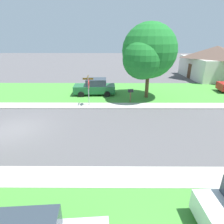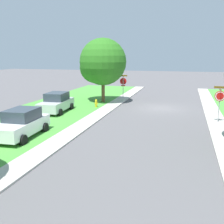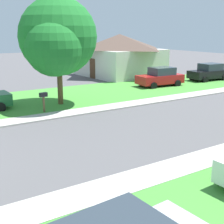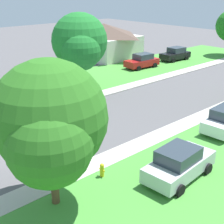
{
  "view_description": "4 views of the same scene",
  "coord_description": "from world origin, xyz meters",
  "px_view_note": "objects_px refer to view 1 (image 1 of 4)",
  "views": [
    {
      "loc": [
        11.62,
        6.7,
        6.0
      ],
      "look_at": [
        0.17,
        6.65,
        1.4
      ],
      "focal_mm": 30.78,
      "sensor_mm": 36.0,
      "label": 1
    },
    {
      "loc": [
        -2.35,
        25.04,
        4.99
      ],
      "look_at": [
        2.17,
        9.14,
        1.4
      ],
      "focal_mm": 42.13,
      "sensor_mm": 36.0,
      "label": 2
    },
    {
      "loc": [
        12.56,
        1.83,
        5.05
      ],
      "look_at": [
        0.8,
        9.24,
        1.4
      ],
      "focal_mm": 50.34,
      "sensor_mm": 36.0,
      "label": 3
    },
    {
      "loc": [
        16.98,
        -7.74,
        9.33
      ],
      "look_at": [
        1.94,
        5.84,
        1.4
      ],
      "focal_mm": 51.83,
      "sensor_mm": 36.0,
      "label": 4
    }
  ],
  "objects_px": {
    "car_green_near_corner": "(95,87)",
    "house_left_setback": "(215,62)",
    "mailbox": "(131,92)",
    "stop_sign_far_corner": "(89,86)",
    "tree_sidewalk_mid": "(148,53)"
  },
  "relations": [
    {
      "from": "stop_sign_far_corner",
      "to": "house_left_setback",
      "type": "xyz_separation_m",
      "value": [
        -12.39,
        17.0,
        0.49
      ]
    },
    {
      "from": "house_left_setback",
      "to": "stop_sign_far_corner",
      "type": "bearing_deg",
      "value": -53.9
    },
    {
      "from": "stop_sign_far_corner",
      "to": "house_left_setback",
      "type": "distance_m",
      "value": 21.04
    },
    {
      "from": "car_green_near_corner",
      "to": "tree_sidewalk_mid",
      "type": "height_order",
      "value": "tree_sidewalk_mid"
    },
    {
      "from": "car_green_near_corner",
      "to": "tree_sidewalk_mid",
      "type": "xyz_separation_m",
      "value": [
        1.26,
        5.14,
        3.58
      ]
    },
    {
      "from": "stop_sign_far_corner",
      "to": "car_green_near_corner",
      "type": "height_order",
      "value": "stop_sign_far_corner"
    },
    {
      "from": "mailbox",
      "to": "car_green_near_corner",
      "type": "bearing_deg",
      "value": -125.19
    },
    {
      "from": "stop_sign_far_corner",
      "to": "house_left_setback",
      "type": "bearing_deg",
      "value": 126.1
    },
    {
      "from": "stop_sign_far_corner",
      "to": "tree_sidewalk_mid",
      "type": "distance_m",
      "value": 6.33
    },
    {
      "from": "tree_sidewalk_mid",
      "to": "house_left_setback",
      "type": "distance_m",
      "value": 15.61
    },
    {
      "from": "car_green_near_corner",
      "to": "mailbox",
      "type": "bearing_deg",
      "value": 54.81
    },
    {
      "from": "car_green_near_corner",
      "to": "house_left_setback",
      "type": "bearing_deg",
      "value": 118.02
    },
    {
      "from": "tree_sidewalk_mid",
      "to": "car_green_near_corner",
      "type": "bearing_deg",
      "value": -103.82
    },
    {
      "from": "tree_sidewalk_mid",
      "to": "house_left_setback",
      "type": "xyz_separation_m",
      "value": [
        -10.19,
        11.64,
        -2.07
      ]
    },
    {
      "from": "car_green_near_corner",
      "to": "house_left_setback",
      "type": "xyz_separation_m",
      "value": [
        -8.93,
        16.78,
        1.5
      ]
    }
  ]
}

